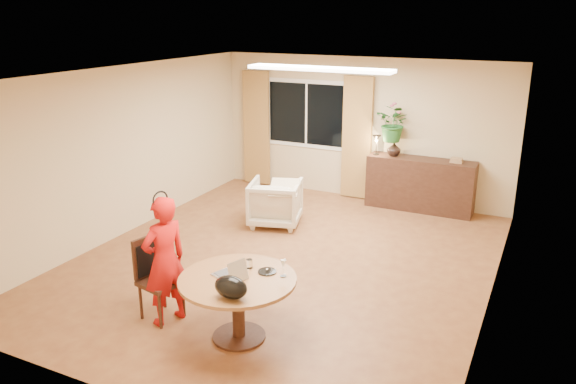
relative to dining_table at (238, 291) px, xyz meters
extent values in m
plane|color=brown|center=(-0.42, 1.94, -0.56)|extent=(6.50, 6.50, 0.00)
plane|color=white|center=(-0.42, 1.94, 2.04)|extent=(6.50, 6.50, 0.00)
plane|color=#D2B188|center=(-0.42, 5.19, 0.74)|extent=(5.50, 0.00, 5.50)
plane|color=#D2B188|center=(-3.17, 1.94, 0.74)|extent=(0.00, 6.50, 6.50)
plane|color=#D2B188|center=(2.33, 1.94, 0.74)|extent=(0.00, 6.50, 6.50)
cube|color=white|center=(-1.52, 5.18, 0.94)|extent=(1.70, 0.02, 1.30)
cube|color=black|center=(-1.52, 5.16, 0.94)|extent=(1.55, 0.01, 1.15)
cube|color=white|center=(-1.52, 5.16, 0.94)|extent=(0.04, 0.01, 1.15)
cube|color=olive|center=(-2.57, 5.10, 0.59)|extent=(0.55, 0.08, 2.25)
cube|color=olive|center=(-0.47, 5.10, 0.59)|extent=(0.55, 0.08, 2.25)
cube|color=white|center=(-0.42, 3.14, 2.01)|extent=(2.20, 0.35, 0.05)
cylinder|color=brown|center=(0.00, 0.00, 0.13)|extent=(1.24, 1.24, 0.04)
cylinder|color=black|center=(0.00, 0.00, -0.22)|extent=(0.13, 0.13, 0.67)
cylinder|color=black|center=(0.00, 0.00, -0.54)|extent=(0.57, 0.57, 0.03)
imported|color=red|center=(-0.90, -0.05, 0.19)|extent=(0.63, 0.52, 1.49)
imported|color=beige|center=(-1.19, 3.20, -0.18)|extent=(0.99, 1.01, 0.75)
cube|color=black|center=(0.77, 4.95, -0.09)|extent=(1.85, 0.45, 0.93)
imported|color=black|center=(0.27, 4.95, 0.49)|extent=(0.29, 0.29, 0.25)
imported|color=#296D2B|center=(0.25, 4.95, 0.95)|extent=(0.72, 0.66, 0.66)
camera|label=1|loc=(2.78, -4.54, 2.80)|focal=35.00mm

